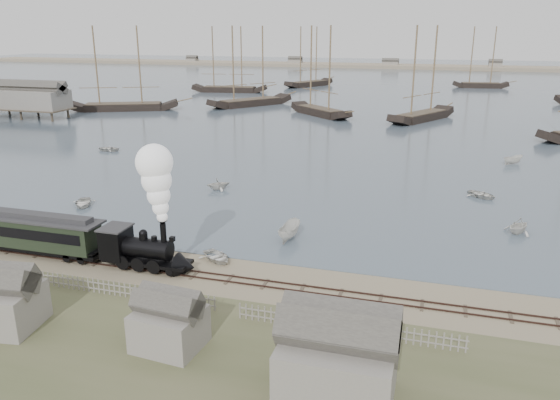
# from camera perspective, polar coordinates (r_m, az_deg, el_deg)

# --- Properties ---
(ground) EXTENTS (600.00, 600.00, 0.00)m
(ground) POSITION_cam_1_polar(r_m,az_deg,el_deg) (46.60, -6.74, -6.93)
(ground) COLOR tan
(ground) RESTS_ON ground
(harbor_water) EXTENTS (600.00, 336.00, 0.06)m
(harbor_water) POSITION_cam_1_polar(r_m,az_deg,el_deg) (210.43, 12.02, 11.90)
(harbor_water) COLOR #435160
(harbor_water) RESTS_ON ground
(rail_track) EXTENTS (120.00, 1.80, 0.16)m
(rail_track) POSITION_cam_1_polar(r_m,az_deg,el_deg) (44.93, -7.74, -7.88)
(rail_track) COLOR #38241E
(rail_track) RESTS_ON ground
(picket_fence_west) EXTENTS (19.00, 0.10, 1.20)m
(picket_fence_west) POSITION_cam_1_polar(r_m,az_deg,el_deg) (44.07, -18.28, -9.25)
(picket_fence_west) COLOR gray
(picket_fence_west) RESTS_ON ground
(picket_fence_east) EXTENTS (15.00, 0.10, 1.20)m
(picket_fence_east) POSITION_cam_1_polar(r_m,az_deg,el_deg) (37.04, 7.07, -13.83)
(picket_fence_east) COLOR gray
(picket_fence_east) RESTS_ON ground
(shed_left) EXTENTS (5.00, 4.00, 4.10)m
(shed_left) POSITION_cam_1_polar(r_m,az_deg,el_deg) (42.12, -26.97, -11.67)
(shed_left) COLOR gray
(shed_left) RESTS_ON ground
(shed_mid) EXTENTS (4.00, 3.50, 3.60)m
(shed_mid) POSITION_cam_1_polar(r_m,az_deg,el_deg) (36.31, -11.36, -14.76)
(shed_mid) COLOR gray
(shed_mid) RESTS_ON ground
(shed_right) EXTENTS (6.00, 5.00, 5.10)m
(shed_right) POSITION_cam_1_polar(r_m,az_deg,el_deg) (31.66, 5.90, -19.88)
(shed_right) COLOR gray
(shed_right) RESTS_ON ground
(far_spit) EXTENTS (500.00, 20.00, 1.80)m
(far_spit) POSITION_cam_1_polar(r_m,az_deg,el_deg) (289.99, 13.44, 13.24)
(far_spit) COLOR tan
(far_spit) RESTS_ON ground
(locomotive) EXTENTS (8.19, 3.06, 10.21)m
(locomotive) POSITION_cam_1_polar(r_m,az_deg,el_deg) (45.09, -13.10, -1.71)
(locomotive) COLOR black
(locomotive) RESTS_ON ground
(passenger_coach) EXTENTS (13.83, 2.67, 3.36)m
(passenger_coach) POSITION_cam_1_polar(r_m,az_deg,el_deg) (52.84, -24.58, -2.99)
(passenger_coach) COLOR black
(passenger_coach) RESTS_ON ground
(beached_dinghy) EXTENTS (4.01, 4.20, 0.71)m
(beached_dinghy) POSITION_cam_1_polar(r_m,az_deg,el_deg) (47.62, -6.60, -5.91)
(beached_dinghy) COLOR silver
(beached_dinghy) RESTS_ON ground
(rowboat_0) EXTENTS (4.38, 3.94, 0.75)m
(rowboat_0) POSITION_cam_1_polar(r_m,az_deg,el_deg) (65.27, -19.90, -0.27)
(rowboat_0) COLOR silver
(rowboat_0) RESTS_ON harbor_water
(rowboat_1) EXTENTS (3.71, 3.79, 1.52)m
(rowboat_1) POSITION_cam_1_polar(r_m,az_deg,el_deg) (67.93, -6.47, 1.70)
(rowboat_1) COLOR silver
(rowboat_1) RESTS_ON harbor_water
(rowboat_2) EXTENTS (4.10, 1.82, 1.54)m
(rowboat_2) POSITION_cam_1_polar(r_m,az_deg,el_deg) (51.71, 0.94, -3.29)
(rowboat_2) COLOR silver
(rowboat_2) RESTS_ON harbor_water
(rowboat_3) EXTENTS (4.13, 4.34, 0.73)m
(rowboat_3) POSITION_cam_1_polar(r_m,az_deg,el_deg) (68.72, 20.36, 0.54)
(rowboat_3) COLOR silver
(rowboat_3) RESTS_ON harbor_water
(rowboat_4) EXTENTS (4.02, 3.93, 1.61)m
(rowboat_4) POSITION_cam_1_polar(r_m,az_deg,el_deg) (57.95, 23.66, -2.46)
(rowboat_4) COLOR silver
(rowboat_4) RESTS_ON harbor_water
(rowboat_5) EXTENTS (3.08, 3.41, 1.30)m
(rowboat_5) POSITION_cam_1_polar(r_m,az_deg,el_deg) (87.43, 23.17, 3.88)
(rowboat_5) COLOR silver
(rowboat_5) RESTS_ON harbor_water
(rowboat_6) EXTENTS (2.79, 3.74, 0.74)m
(rowboat_6) POSITION_cam_1_polar(r_m,az_deg,el_deg) (93.78, -17.55, 5.15)
(rowboat_6) COLOR silver
(rowboat_6) RESTS_ON harbor_water
(schooner_0) EXTENTS (26.28, 16.23, 20.00)m
(schooner_0) POSITION_cam_1_polar(r_m,az_deg,el_deg) (139.50, -16.36, 13.06)
(schooner_0) COLOR black
(schooner_0) RESTS_ON harbor_water
(schooner_1) EXTENTS (18.31, 22.27, 20.00)m
(schooner_1) POSITION_cam_1_polar(r_m,az_deg,el_deg) (142.64, -3.19, 13.80)
(schooner_1) COLOR black
(schooner_1) RESTS_ON harbor_water
(schooner_2) EXTENTS (17.29, 16.70, 20.00)m
(schooner_2) POSITION_cam_1_polar(r_m,az_deg,el_deg) (126.26, 4.31, 13.30)
(schooner_2) COLOR black
(schooner_2) RESTS_ON harbor_water
(schooner_3) EXTENTS (14.16, 20.94, 20.00)m
(schooner_3) POSITION_cam_1_polar(r_m,az_deg,el_deg) (122.86, 14.92, 12.67)
(schooner_3) COLOR black
(schooner_3) RESTS_ON harbor_water
(schooner_6) EXTENTS (23.88, 8.62, 20.00)m
(schooner_6) POSITION_cam_1_polar(r_m,az_deg,el_deg) (174.76, -5.39, 14.43)
(schooner_6) COLOR black
(schooner_6) RESTS_ON harbor_water
(schooner_7) EXTENTS (14.18, 20.16, 20.00)m
(schooner_7) POSITION_cam_1_polar(r_m,az_deg,el_deg) (192.30, 3.08, 14.75)
(schooner_7) COLOR black
(schooner_7) RESTS_ON harbor_water
(schooner_8) EXTENTS (18.16, 6.36, 20.00)m
(schooner_8) POSITION_cam_1_polar(r_m,az_deg,el_deg) (198.67, 20.50, 13.80)
(schooner_8) COLOR black
(schooner_8) RESTS_ON harbor_water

